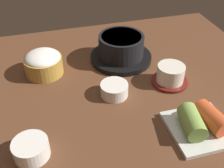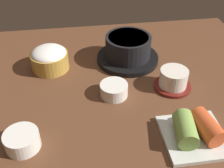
# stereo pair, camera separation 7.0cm
# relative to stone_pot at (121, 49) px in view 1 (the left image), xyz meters

# --- Properties ---
(dining_table) EXTENTS (1.00, 0.76, 0.02)m
(dining_table) POSITION_rel_stone_pot_xyz_m (-0.09, -0.13, -0.05)
(dining_table) COLOR #56331E
(dining_table) RESTS_ON ground
(stone_pot) EXTENTS (0.19, 0.19, 0.08)m
(stone_pot) POSITION_rel_stone_pot_xyz_m (0.00, 0.00, 0.00)
(stone_pot) COLOR black
(stone_pot) RESTS_ON dining_table
(rice_bowl) EXTENTS (0.11, 0.11, 0.07)m
(rice_bowl) POSITION_rel_stone_pot_xyz_m (-0.23, -0.01, -0.00)
(rice_bowl) COLOR #B78C38
(rice_bowl) RESTS_ON dining_table
(tea_cup_with_saucer) EXTENTS (0.10, 0.10, 0.05)m
(tea_cup_with_saucer) POSITION_rel_stone_pot_xyz_m (0.09, -0.15, -0.01)
(tea_cup_with_saucer) COLOR maroon
(tea_cup_with_saucer) RESTS_ON dining_table
(banchan_cup_center) EXTENTS (0.07, 0.07, 0.03)m
(banchan_cup_center) POSITION_rel_stone_pot_xyz_m (-0.07, -0.16, -0.02)
(banchan_cup_center) COLOR white
(banchan_cup_center) RESTS_ON dining_table
(kimchi_plate) EXTENTS (0.14, 0.14, 0.05)m
(kimchi_plate) POSITION_rel_stone_pot_xyz_m (0.08, -0.33, -0.02)
(kimchi_plate) COLOR silver
(kimchi_plate) RESTS_ON dining_table
(side_bowl_near) EXTENTS (0.07, 0.07, 0.04)m
(side_bowl_near) POSITION_rel_stone_pot_xyz_m (-0.28, -0.30, -0.02)
(side_bowl_near) COLOR white
(side_bowl_near) RESTS_ON dining_table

